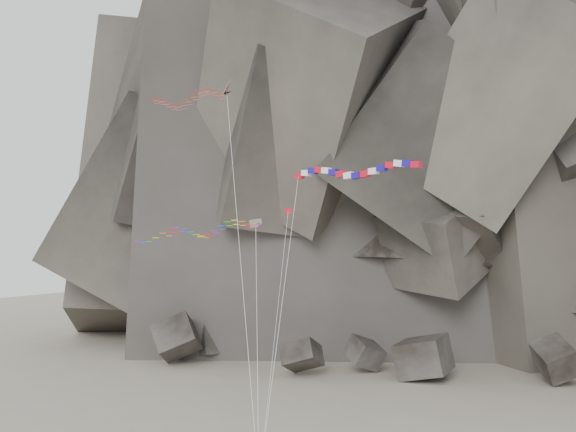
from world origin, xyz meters
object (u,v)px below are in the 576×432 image
at_px(banner_kite, 353,172).
at_px(parafoil_kite, 191,232).
at_px(delta_kite, 185,100).
at_px(pennant_kite, 283,258).

height_order(banner_kite, parafoil_kite, banner_kite).
bearing_deg(banner_kite, delta_kite, -158.12).
xyz_separation_m(delta_kite, parafoil_kite, (0.58, 0.13, -11.05)).
bearing_deg(banner_kite, parafoil_kite, -158.46).
height_order(delta_kite, pennant_kite, delta_kite).
relative_size(delta_kite, parafoil_kite, 1.54).
distance_m(banner_kite, parafoil_kite, 14.58).
bearing_deg(parafoil_kite, banner_kite, 20.95).
distance_m(banner_kite, pennant_kite, 8.97).
bearing_deg(pennant_kite, parafoil_kite, 131.98).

